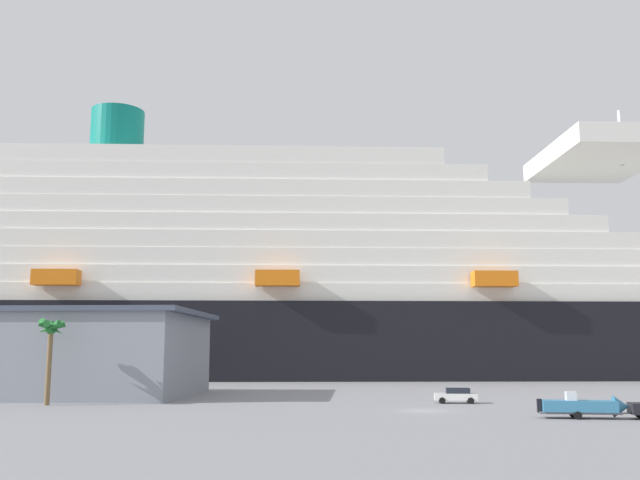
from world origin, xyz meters
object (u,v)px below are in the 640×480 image
(parked_car_white_van, at_px, (456,395))
(cruise_ship, at_px, (269,289))
(palm_tree, at_px, (51,335))
(small_boat_on_trailer, at_px, (587,407))

(parked_car_white_van, bearing_deg, cruise_ship, 109.80)
(palm_tree, bearing_deg, cruise_ship, 75.50)
(cruise_ship, distance_m, small_boat_on_trailer, 91.73)
(cruise_ship, bearing_deg, small_boat_on_trailer, -69.54)
(parked_car_white_van, bearing_deg, small_boat_on_trailer, -67.02)
(cruise_ship, height_order, parked_car_white_van, cruise_ship)
(cruise_ship, relative_size, palm_tree, 30.36)
(small_boat_on_trailer, relative_size, palm_tree, 0.92)
(small_boat_on_trailer, distance_m, parked_car_white_van, 18.78)
(cruise_ship, height_order, small_boat_on_trailer, cruise_ship)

